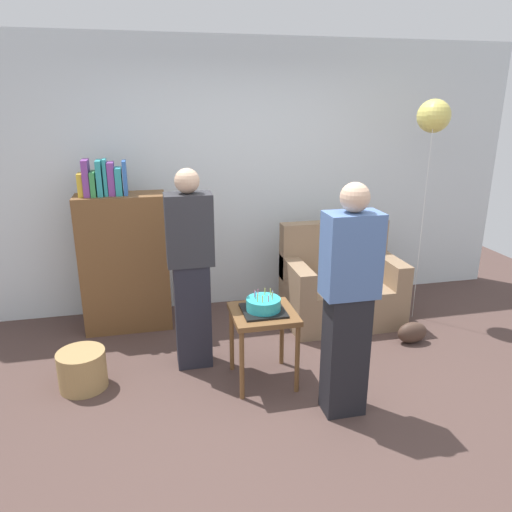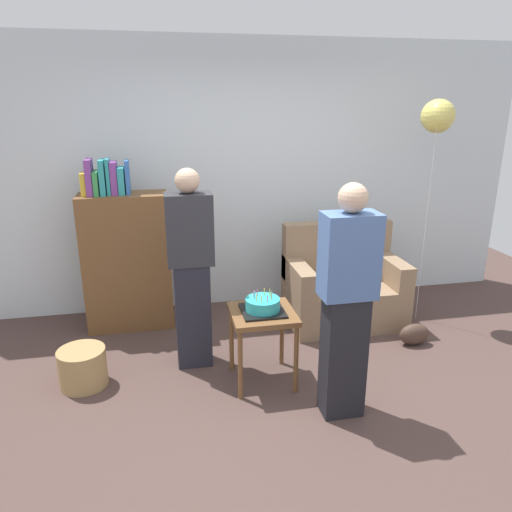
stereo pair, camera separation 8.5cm
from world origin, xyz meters
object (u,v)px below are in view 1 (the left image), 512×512
Objects in this scene: bookshelf at (124,259)px; handbag at (412,333)px; person_blowing_candles at (191,270)px; wicker_basket at (82,370)px; side_table at (263,322)px; couch at (340,287)px; person_holding_cake at (348,302)px; balloon_bunch at (434,116)px; birthday_cake at (263,305)px.

handbag is at bearing -20.18° from bookshelf.
wicker_basket is (-0.87, -0.17, -0.68)m from person_blowing_candles.
side_table reaches higher than wicker_basket.
bookshelf is (-2.06, 0.30, 0.35)m from couch.
side_table is 0.71m from person_blowing_candles.
person_blowing_candles reaches higher than wicker_basket.
person_blowing_candles is at bearing 10.80° from wicker_basket.
side_table is at bearing -18.42° from person_holding_cake.
person_blowing_candles is 1.30m from person_holding_cake.
wicker_basket is (-1.37, 0.21, -0.35)m from side_table.
balloon_bunch reaches higher than wicker_basket.
couch is 1.82m from balloon_bunch.
handbag is at bearing -121.38° from balloon_bunch.
handbag is (2.51, -0.92, -0.59)m from bookshelf.
side_table is 0.76m from person_holding_cake.
couch reaches higher than wicker_basket.
side_table is 1.84× the size of birthday_cake.
person_blowing_candles is at bearing -167.95° from balloon_bunch.
person_blowing_candles is at bearing -160.00° from couch.
person_blowing_candles is 0.77× the size of balloon_bunch.
bookshelf reaches higher than handbag.
wicker_basket is 3.73m from balloon_bunch.
bookshelf is 2.29m from person_holding_cake.
couch is at bearing 42.47° from side_table.
couch reaches higher than side_table.
handbag is at bearing -112.37° from person_holding_cake.
person_holding_cake reaches higher than handbag.
wicker_basket is at bearing -178.25° from handbag.
person_blowing_candles is at bearing 143.13° from side_table.
person_holding_cake reaches higher than side_table.
person_holding_cake reaches higher than bookshelf.
side_table is at bearing -168.60° from handbag.
birthday_cake is at bearing -154.42° from balloon_bunch.
couch is at bearing 24.72° from person_blowing_candles.
couch is 0.67× the size of person_blowing_candles.
person_holding_cake is 4.53× the size of wicker_basket.
side_table is at bearing -49.30° from bookshelf.
balloon_bunch is at bearing -105.44° from person_holding_cake.
bookshelf is at bearing 72.40° from wicker_basket.
bookshelf reaches higher than side_table.
birthday_cake is at bearing -137.53° from couch.
handbag is (1.46, 0.30, -0.54)m from birthday_cake.
bookshelf is at bearing 171.82° from couch.
person_holding_cake is 0.77× the size of balloon_bunch.
couch is 2.49m from wicker_basket.
birthday_cake is (0.00, 0.00, 0.14)m from side_table.
couch reaches higher than handbag.
wicker_basket is at bearing -168.29° from balloon_bunch.
handbag is at bearing -54.00° from couch.
side_table is at bearing -8.67° from wicker_basket.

